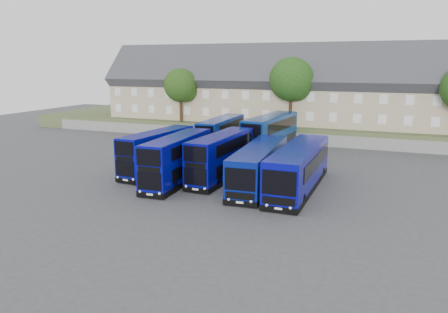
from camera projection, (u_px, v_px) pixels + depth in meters
The scene contains 13 objects.
ground at pixel (194, 191), 36.23m from camera, with size 120.00×120.00×0.00m, color #404045.
retaining_wall at pixel (272, 137), 57.85m from camera, with size 70.00×0.40×1.50m, color slate.
earth_bank at pixel (290, 125), 66.88m from camera, with size 80.00×20.00×2.00m, color #4D5B33.
terrace_row at pixel (327, 91), 59.89m from camera, with size 66.00×10.40×11.20m.
dd_front_left at pixel (158, 153), 42.01m from camera, with size 3.07×10.09×3.95m.
dd_front_mid at pixel (177, 160), 38.28m from camera, with size 2.87×10.47×4.12m.
dd_front_right at pixel (221, 158), 39.47m from camera, with size 2.70×10.34×4.08m.
dd_rear_left at pixel (221, 137), 50.61m from camera, with size 2.76×10.42×4.11m.
dd_rear_right at pixel (270, 136), 49.45m from camera, with size 3.60×11.57×4.53m.
coach_east_a at pixel (259, 166), 37.47m from camera, with size 3.58×12.71×3.43m.
coach_east_b at pixel (299, 169), 36.27m from camera, with size 2.85×13.29×3.63m.
tree_west at pixel (182, 87), 62.55m from camera, with size 4.80×4.80×7.65m.
tree_mid at pixel (293, 81), 56.99m from camera, with size 5.76×5.76×9.18m.
Camera 1 is at (15.27, -31.39, 10.41)m, focal length 35.00 mm.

